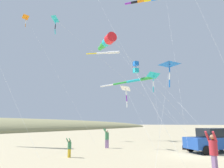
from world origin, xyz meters
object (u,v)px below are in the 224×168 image
kite_windsock_yellow_midlevel (108,53)px  kite_windsock_red_high_left (135,81)px  kite_box_orange_high_right (136,67)px  kite_delta_blue_topmost (154,75)px  kite_delta_black_fish_shape (169,65)px  kite_delta_magenta_far_left (26,18)px  parked_car (214,140)px  kite_delta_long_streamer_left (56,20)px  person_child_green_jacket (107,137)px  person_bystander_far (213,150)px  kite_delta_teal_far_right (126,89)px  kite_windsock_small_distant (107,41)px  cooler_box (186,147)px  person_child_grey_jacket (69,147)px

kite_windsock_yellow_midlevel → kite_windsock_red_high_left: (-4.04, -0.61, -4.53)m
kite_box_orange_high_right → kite_delta_blue_topmost: size_ratio=1.29×
kite_delta_black_fish_shape → kite_delta_magenta_far_left: 23.84m
parked_car → kite_delta_blue_topmost: bearing=-36.7°
kite_delta_black_fish_shape → kite_delta_long_streamer_left: size_ratio=0.67×
person_child_green_jacket → kite_windsock_yellow_midlevel: bearing=-58.2°
person_bystander_far → kite_windsock_red_high_left: (10.33, -14.45, 6.93)m
kite_delta_teal_far_right → kite_delta_black_fish_shape: (-7.60, 5.96, 0.81)m
kite_windsock_small_distant → cooler_box: bearing=-141.8°
person_child_green_jacket → kite_delta_long_streamer_left: kite_delta_long_streamer_left is taller
kite_box_orange_high_right → kite_delta_blue_topmost: (-3.23, 2.17, -2.00)m
kite_box_orange_high_right → kite_windsock_small_distant: 10.57m
kite_box_orange_high_right → kite_delta_magenta_far_left: 18.61m
person_bystander_far → kite_delta_magenta_far_left: kite_delta_magenta_far_left is taller
kite_delta_black_fish_shape → kite_windsock_small_distant: size_ratio=0.93×
person_bystander_far → kite_delta_long_streamer_left: size_ratio=0.14×
kite_box_orange_high_right → kite_delta_long_streamer_left: kite_delta_long_streamer_left is taller
person_bystander_far → kite_delta_blue_topmost: kite_delta_blue_topmost is taller
cooler_box → person_child_grey_jacket: 10.15m
cooler_box → kite_windsock_yellow_midlevel: (11.48, -5.48, 12.28)m
kite_windsock_red_high_left → kite_delta_long_streamer_left: bearing=68.8°
parked_car → kite_delta_teal_far_right: size_ratio=0.51×
kite_delta_long_streamer_left → person_bystander_far: bearing=165.8°
kite_delta_blue_topmost → kite_delta_long_streamer_left: kite_delta_long_streamer_left is taller
person_child_grey_jacket → kite_delta_magenta_far_left: bearing=-24.4°
kite_delta_magenta_far_left → kite_delta_teal_far_right: bearing=-154.8°
cooler_box → kite_box_orange_high_right: (7.29, -6.14, 9.63)m
kite_delta_black_fish_shape → kite_windsock_red_high_left: bearing=-44.6°
parked_car → person_child_green_jacket: parked_car is taller
kite_delta_blue_topmost → kite_windsock_yellow_midlevel: bearing=-11.5°
kite_delta_magenta_far_left → kite_windsock_red_high_left: 19.39m
parked_car → person_child_grey_jacket: (8.18, 7.49, -0.26)m
kite_windsock_yellow_midlevel → person_bystander_far: bearing=136.1°
parked_car → kite_delta_long_streamer_left: size_ratio=0.32×
kite_windsock_yellow_midlevel → kite_box_orange_high_right: bearing=-171.1°
kite_box_orange_high_right → kite_windsock_small_distant: (-1.87, 10.40, -0.33)m
parked_car → kite_delta_teal_far_right: 14.03m
person_child_grey_jacket → person_bystander_far: (-8.77, 0.09, 0.34)m
kite_delta_blue_topmost → parked_car: bearing=143.3°
kite_box_orange_high_right → kite_delta_long_streamer_left: size_ratio=0.77×
kite_delta_magenta_far_left → kite_windsock_yellow_midlevel: bearing=-150.3°
cooler_box → person_child_grey_jacket: person_child_grey_jacket is taller
person_child_grey_jacket → cooler_box: bearing=-125.4°
kite_delta_black_fish_shape → kite_delta_long_streamer_left: bearing=22.8°
person_bystander_far → kite_delta_long_streamer_left: (14.51, -3.66, 12.10)m
kite_delta_long_streamer_left → kite_delta_teal_far_right: bearing=-106.0°
parked_car → person_bystander_far: person_bystander_far is taller
cooler_box → person_child_grey_jacket: bearing=54.6°
kite_delta_blue_topmost → cooler_box: bearing=135.6°
kite_delta_teal_far_right → parked_car: bearing=149.3°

